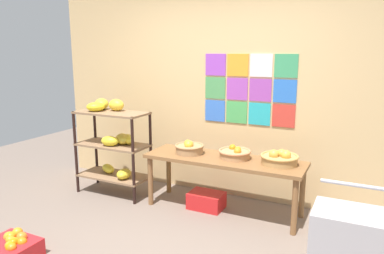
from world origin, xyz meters
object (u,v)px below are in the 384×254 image
(fruit_basket_centre, at_px, (280,158))
(shopping_cart, at_px, (353,240))
(fruit_basket_right, at_px, (189,148))
(banana_shelf_unit, at_px, (113,139))
(fruit_basket_left, at_px, (235,153))
(display_table, at_px, (224,164))
(produce_crate_under_table, at_px, (206,200))
(orange_crate_foreground, at_px, (12,248))

(fruit_basket_centre, xyz_separation_m, shopping_cart, (0.78, -1.08, -0.21))
(fruit_basket_right, bearing_deg, fruit_basket_centre, 1.96)
(shopping_cart, bearing_deg, banana_shelf_unit, 173.52)
(fruit_basket_left, height_order, shopping_cart, shopping_cart)
(fruit_basket_left, bearing_deg, display_table, -157.34)
(produce_crate_under_table, relative_size, shopping_cart, 0.48)
(fruit_basket_left, relative_size, shopping_cart, 0.44)
(display_table, relative_size, shopping_cart, 2.17)
(display_table, bearing_deg, orange_crate_foreground, -127.12)
(fruit_basket_left, bearing_deg, orange_crate_foreground, -128.66)
(banana_shelf_unit, height_order, fruit_basket_centre, banana_shelf_unit)
(fruit_basket_left, relative_size, fruit_basket_right, 1.07)
(banana_shelf_unit, height_order, fruit_basket_left, banana_shelf_unit)
(orange_crate_foreground, distance_m, shopping_cart, 2.82)
(orange_crate_foreground, xyz_separation_m, shopping_cart, (2.71, 0.70, 0.38))
(produce_crate_under_table, bearing_deg, banana_shelf_unit, -177.01)
(fruit_basket_centre, distance_m, fruit_basket_right, 1.05)
(banana_shelf_unit, bearing_deg, fruit_basket_centre, 3.52)
(banana_shelf_unit, xyz_separation_m, produce_crate_under_table, (1.27, 0.07, -0.62))
(fruit_basket_centre, height_order, shopping_cart, shopping_cart)
(display_table, height_order, fruit_basket_centre, fruit_basket_centre)
(display_table, height_order, fruit_basket_left, fruit_basket_left)
(display_table, height_order, fruit_basket_right, fruit_basket_right)
(fruit_basket_right, distance_m, shopping_cart, 2.11)
(fruit_basket_left, distance_m, orange_crate_foreground, 2.36)
(fruit_basket_left, xyz_separation_m, fruit_basket_right, (-0.55, -0.04, 0.01))
(fruit_basket_left, height_order, produce_crate_under_table, fruit_basket_left)
(fruit_basket_left, relative_size, orange_crate_foreground, 0.83)
(fruit_basket_right, relative_size, orange_crate_foreground, 0.78)
(orange_crate_foreground, bearing_deg, fruit_basket_left, 51.34)
(banana_shelf_unit, relative_size, orange_crate_foreground, 2.75)
(banana_shelf_unit, distance_m, shopping_cart, 3.02)
(fruit_basket_right, distance_m, orange_crate_foreground, 2.05)
(produce_crate_under_table, bearing_deg, fruit_basket_centre, 4.33)
(fruit_basket_centre, xyz_separation_m, produce_crate_under_table, (-0.81, -0.06, -0.60))
(fruit_basket_left, relative_size, fruit_basket_centre, 0.91)
(fruit_basket_right, bearing_deg, shopping_cart, -29.71)
(fruit_basket_left, bearing_deg, produce_crate_under_table, -167.56)
(produce_crate_under_table, relative_size, orange_crate_foreground, 0.91)
(display_table, height_order, orange_crate_foreground, display_table)
(fruit_basket_left, height_order, fruit_basket_right, fruit_basket_right)
(fruit_basket_left, xyz_separation_m, orange_crate_foreground, (-1.43, -1.79, -0.59))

